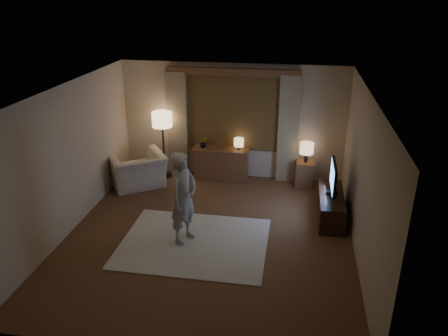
% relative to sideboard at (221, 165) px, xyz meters
% --- Properties ---
extents(room, '(5.04, 5.54, 2.64)m').
position_rel_sideboard_xyz_m(room, '(0.22, -2.00, 0.98)').
color(room, brown).
rests_on(room, ground).
extents(rug, '(2.50, 2.00, 0.02)m').
position_rel_sideboard_xyz_m(rug, '(0.01, -2.77, -0.34)').
color(rug, '#EFE8C9').
rests_on(rug, floor).
extents(sideboard, '(1.20, 0.40, 0.70)m').
position_rel_sideboard_xyz_m(sideboard, '(0.00, 0.00, 0.00)').
color(sideboard, brown).
rests_on(sideboard, floor).
extents(picture_frame, '(0.16, 0.02, 0.20)m').
position_rel_sideboard_xyz_m(picture_frame, '(0.00, 0.00, 0.45)').
color(picture_frame, brown).
rests_on(picture_frame, sideboard).
extents(plant, '(0.17, 0.13, 0.30)m').
position_rel_sideboard_xyz_m(plant, '(-0.40, 0.00, 0.50)').
color(plant, '#999999').
rests_on(plant, sideboard).
extents(table_lamp_sideboard, '(0.22, 0.22, 0.30)m').
position_rel_sideboard_xyz_m(table_lamp_sideboard, '(0.40, 0.00, 0.55)').
color(table_lamp_sideboard, black).
rests_on(table_lamp_sideboard, sideboard).
extents(floor_lamp, '(0.45, 0.45, 1.54)m').
position_rel_sideboard_xyz_m(floor_lamp, '(-1.32, -0.08, 0.94)').
color(floor_lamp, black).
rests_on(floor_lamp, floor).
extents(armchair, '(1.50, 1.47, 0.74)m').
position_rel_sideboard_xyz_m(armchair, '(-1.75, -0.69, 0.02)').
color(armchair, beige).
rests_on(armchair, floor).
extents(side_table, '(0.40, 0.40, 0.56)m').
position_rel_sideboard_xyz_m(side_table, '(1.88, -0.05, -0.07)').
color(side_table, brown).
rests_on(side_table, floor).
extents(table_lamp_side, '(0.30, 0.30, 0.44)m').
position_rel_sideboard_xyz_m(table_lamp_side, '(1.88, -0.05, 0.52)').
color(table_lamp_side, black).
rests_on(table_lamp_side, side_table).
extents(tv_stand, '(0.45, 1.40, 0.50)m').
position_rel_sideboard_xyz_m(tv_stand, '(2.37, -1.46, -0.10)').
color(tv_stand, black).
rests_on(tv_stand, floor).
extents(tv, '(0.21, 0.86, 0.62)m').
position_rel_sideboard_xyz_m(tv, '(2.36, -1.46, 0.49)').
color(tv, black).
rests_on(tv, tv_stand).
extents(person, '(0.58, 0.69, 1.62)m').
position_rel_sideboard_xyz_m(person, '(-0.17, -2.71, 0.48)').
color(person, '#AAA69C').
rests_on(person, rug).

